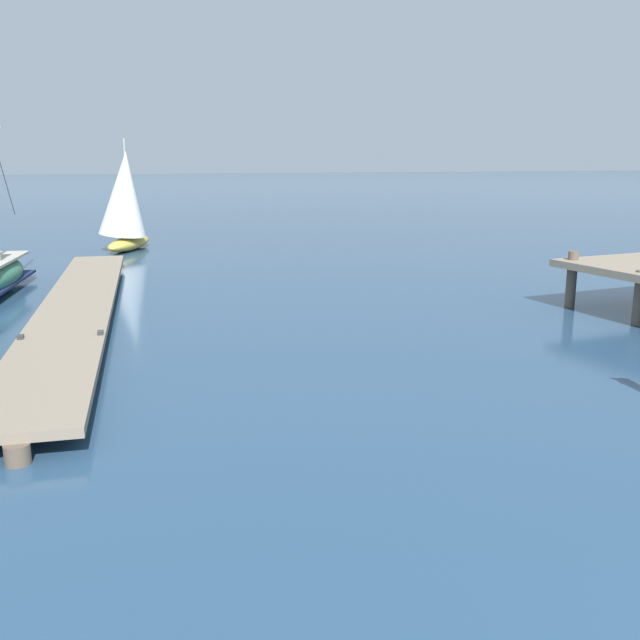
% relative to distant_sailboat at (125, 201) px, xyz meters
% --- Properties ---
extents(floating_dock, '(3.27, 18.77, 0.53)m').
position_rel_distant_sailboat_xyz_m(floating_dock, '(-2.07, -14.29, -1.89)').
color(floating_dock, gray).
rests_on(floating_dock, ground).
extents(distant_sailboat, '(3.12, 4.26, 5.01)m').
position_rel_distant_sailboat_xyz_m(distant_sailboat, '(0.00, 0.00, 0.00)').
color(distant_sailboat, gold).
rests_on(distant_sailboat, ground).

